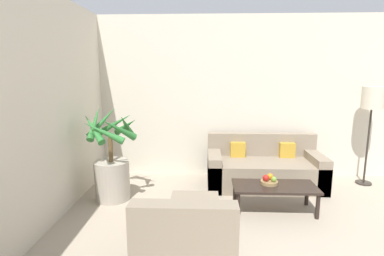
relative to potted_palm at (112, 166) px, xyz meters
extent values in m
cube|color=beige|center=(2.85, 1.15, 0.87)|extent=(8.26, 0.06, 2.70)
cylinder|color=#ADA393|center=(0.00, 0.00, -0.20)|extent=(0.48, 0.48, 0.55)
cylinder|color=brown|center=(0.00, 0.00, 0.25)|extent=(0.06, 0.06, 0.35)
cone|color=#2D7533|center=(0.23, 0.00, 0.58)|extent=(0.10, 0.52, 0.40)
cone|color=#2D7533|center=(0.18, 0.18, 0.54)|extent=(0.46, 0.46, 0.33)
cone|color=#2D7533|center=(0.00, 0.24, 0.56)|extent=(0.53, 0.10, 0.36)
cone|color=#2D7533|center=(-0.15, 0.15, 0.61)|extent=(0.41, 0.41, 0.45)
cone|color=#2D7533|center=(-0.20, 0.00, 0.62)|extent=(0.10, 0.47, 0.46)
cone|color=#2D7533|center=(-0.17, -0.17, 0.57)|extent=(0.44, 0.44, 0.39)
cone|color=#2D7533|center=(0.00, -0.25, 0.54)|extent=(0.55, 0.10, 0.33)
cone|color=#2D7533|center=(0.17, -0.17, 0.57)|extent=(0.44, 0.44, 0.38)
cube|color=gray|center=(2.23, 0.58, -0.27)|extent=(1.76, 0.83, 0.41)
cube|color=gray|center=(2.23, 0.91, 0.12)|extent=(1.76, 0.16, 0.37)
cube|color=gray|center=(1.45, 0.58, -0.21)|extent=(0.20, 0.83, 0.53)
cube|color=gray|center=(3.01, 0.58, -0.21)|extent=(0.20, 0.83, 0.53)
cube|color=gold|center=(1.84, 0.79, 0.06)|extent=(0.24, 0.12, 0.24)
cube|color=gold|center=(2.63, 0.79, 0.06)|extent=(0.24, 0.12, 0.24)
cylinder|color=#2D2823|center=(3.87, 0.74, -0.47)|extent=(0.24, 0.24, 0.03)
cylinder|color=#2D2823|center=(3.87, 0.74, 0.14)|extent=(0.03, 0.03, 1.19)
cylinder|color=beige|center=(3.87, 0.74, 0.91)|extent=(0.32, 0.32, 0.34)
cylinder|color=black|center=(1.71, -0.48, -0.32)|extent=(0.05, 0.05, 0.32)
cylinder|color=black|center=(2.68, -0.48, -0.32)|extent=(0.05, 0.05, 0.32)
cylinder|color=black|center=(1.71, -0.09, -0.32)|extent=(0.05, 0.05, 0.32)
cylinder|color=black|center=(2.68, -0.09, -0.32)|extent=(0.05, 0.05, 0.32)
cube|color=black|center=(2.20, -0.29, -0.15)|extent=(1.06, 0.48, 0.03)
cylinder|color=#997A4C|center=(2.13, -0.24, -0.11)|extent=(0.22, 0.22, 0.04)
sphere|color=red|center=(2.09, -0.24, -0.05)|extent=(0.08, 0.08, 0.08)
sphere|color=olive|center=(2.19, -0.27, -0.06)|extent=(0.07, 0.07, 0.07)
sphere|color=orange|center=(2.16, -0.18, -0.05)|extent=(0.08, 0.08, 0.08)
cube|color=gray|center=(1.14, -1.63, -0.27)|extent=(0.78, 0.86, 0.42)
cube|color=gray|center=(1.14, -1.98, 0.16)|extent=(0.78, 0.16, 0.43)
cube|color=gray|center=(0.83, -1.63, -0.22)|extent=(0.16, 0.86, 0.52)
cube|color=gray|center=(1.45, -1.63, -0.22)|extent=(0.16, 0.86, 0.52)
cube|color=gray|center=(1.19, -0.83, -0.28)|extent=(0.54, 0.45, 0.39)
camera|label=1|loc=(1.28, -3.96, 1.30)|focal=28.00mm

